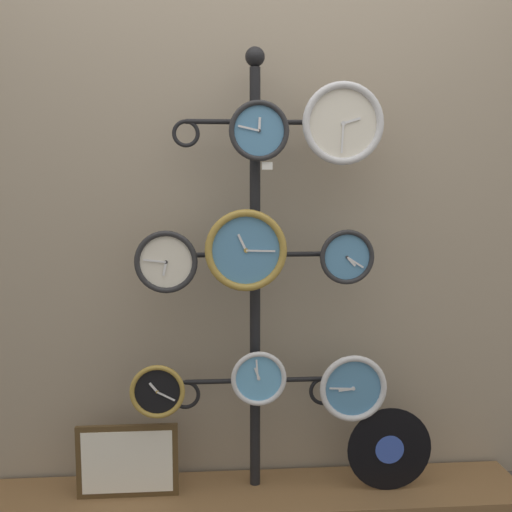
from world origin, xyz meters
name	(u,v)px	position (x,y,z in m)	size (l,w,h in m)	color
shop_wall	(252,159)	(0.00, 0.57, 1.40)	(4.40, 0.04, 2.80)	gray
low_shelf	(256,498)	(0.00, 0.35, 0.03)	(2.20, 0.36, 0.06)	brown
display_stand	(255,335)	(0.00, 0.41, 0.69)	(0.73, 0.34, 1.82)	black
clock_top_center	(259,131)	(0.01, 0.31, 1.49)	(0.23, 0.04, 0.23)	#4C84B2
clock_top_right	(343,124)	(0.33, 0.33, 1.52)	(0.31, 0.04, 0.31)	silver
clock_middle_left	(166,262)	(-0.35, 0.33, 1.00)	(0.24, 0.04, 0.24)	silver
clock_middle_center	(246,250)	(-0.04, 0.31, 1.05)	(0.31, 0.04, 0.31)	#4C84B2
clock_middle_right	(347,257)	(0.35, 0.34, 1.02)	(0.22, 0.04, 0.22)	#4C84B2
clock_bottom_left	(158,391)	(-0.38, 0.30, 0.51)	(0.21, 0.04, 0.21)	black
clock_bottom_center	(259,378)	(0.01, 0.31, 0.54)	(0.22, 0.04, 0.22)	#60A8DB
clock_bottom_right	(353,388)	(0.38, 0.32, 0.49)	(0.27, 0.04, 0.27)	#4C84B2
vinyl_record	(389,449)	(0.54, 0.32, 0.23)	(0.35, 0.01, 0.35)	black
picture_frame	(128,461)	(-0.51, 0.34, 0.21)	(0.40, 0.02, 0.30)	#4C381E
price_tag_upper	(267,166)	(0.04, 0.31, 1.37)	(0.04, 0.00, 0.03)	white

